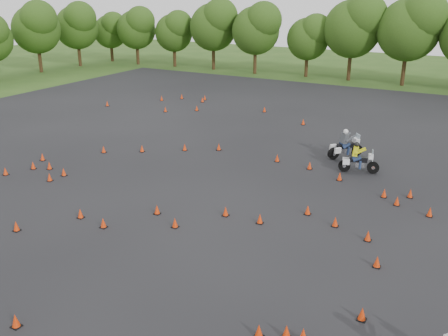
% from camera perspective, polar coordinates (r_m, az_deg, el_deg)
% --- Properties ---
extents(ground, '(140.00, 140.00, 0.00)m').
position_cam_1_polar(ground, '(24.14, -4.61, -5.52)').
color(ground, '#2D5119').
rests_on(ground, ground).
extents(asphalt_pad, '(62.00, 62.00, 0.00)m').
position_cam_1_polar(asphalt_pad, '(28.91, 1.92, -1.04)').
color(asphalt_pad, black).
rests_on(asphalt_pad, ground).
extents(treeline, '(86.71, 32.35, 10.52)m').
position_cam_1_polar(treeline, '(54.45, 19.42, 12.82)').
color(treeline, '#2B4A15').
rests_on(treeline, ground).
extents(traffic_cones, '(36.03, 32.94, 0.45)m').
position_cam_1_polar(traffic_cones, '(28.36, 0.13, -0.97)').
color(traffic_cones, red).
rests_on(traffic_cones, asphalt_pad).
extents(rider_grey, '(2.20, 2.48, 1.97)m').
position_cam_1_polar(rider_grey, '(32.90, 13.71, 2.82)').
color(rider_grey, '#3E4146').
rests_on(rider_grey, ground).
extents(rider_yellow, '(2.47, 1.40, 1.82)m').
position_cam_1_polar(rider_yellow, '(30.37, 15.22, 1.12)').
color(rider_yellow, '#CAC911').
rests_on(rider_yellow, ground).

